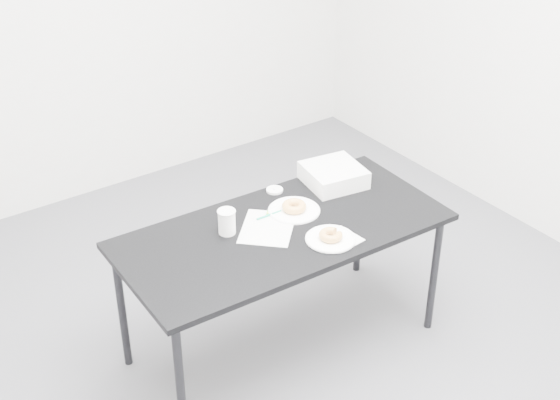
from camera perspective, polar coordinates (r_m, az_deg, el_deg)
floor at (r=3.85m, az=-1.02°, el=-11.55°), size 4.00×4.00×0.00m
table at (r=3.55m, az=0.21°, el=-2.78°), size 1.52×0.75×0.68m
scorecard at (r=3.52m, az=-0.93°, el=-2.05°), size 0.36×0.36×0.00m
logo_patch at (r=3.62m, az=-0.63°, el=-0.98°), size 0.07×0.07×0.00m
pen at (r=3.60m, az=-0.81°, el=-1.11°), size 0.13×0.01×0.01m
napkin at (r=3.45m, az=4.45°, el=-2.87°), size 0.17×0.17×0.00m
plate_near at (r=3.44m, az=3.72°, el=-2.86°), size 0.22×0.22×0.01m
donut_near at (r=3.43m, az=3.73°, el=-2.57°), size 0.11×0.11×0.04m
plate_far at (r=3.64m, az=1.03°, el=-0.77°), size 0.24×0.24×0.01m
donut_far at (r=3.63m, az=1.04°, el=-0.47°), size 0.14×0.14×0.04m
coffee_cup at (r=3.46m, az=-3.91°, el=-1.59°), size 0.08×0.08×0.12m
cup_lid at (r=3.80m, az=-0.40°, el=0.73°), size 0.08×0.08×0.01m
bakery_box at (r=3.86m, az=3.93°, el=1.83°), size 0.31×0.31×0.09m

